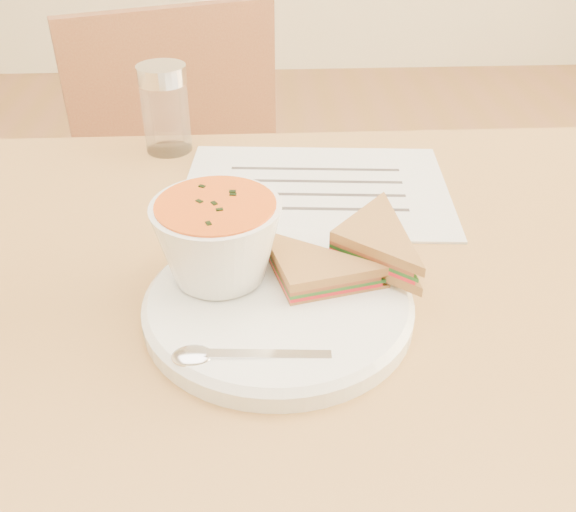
{
  "coord_description": "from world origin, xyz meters",
  "views": [
    {
      "loc": [
        0.0,
        -0.54,
        1.13
      ],
      "look_at": [
        0.03,
        -0.05,
        0.8
      ],
      "focal_mm": 40.0,
      "sensor_mm": 36.0,
      "label": 1
    }
  ],
  "objects_px": {
    "dining_table": "(265,497)",
    "condiment_shaker": "(165,109)",
    "plate": "(278,306)",
    "chair_far": "(214,270)",
    "soup_bowl": "(218,244)"
  },
  "relations": [
    {
      "from": "chair_far",
      "to": "condiment_shaker",
      "type": "relative_size",
      "value": 7.36
    },
    {
      "from": "dining_table",
      "to": "condiment_shaker",
      "type": "relative_size",
      "value": 8.44
    },
    {
      "from": "plate",
      "to": "soup_bowl",
      "type": "xyz_separation_m",
      "value": [
        -0.05,
        0.03,
        0.05
      ]
    },
    {
      "from": "chair_far",
      "to": "condiment_shaker",
      "type": "distance_m",
      "value": 0.4
    },
    {
      "from": "condiment_shaker",
      "to": "dining_table",
      "type": "bearing_deg",
      "value": -68.28
    },
    {
      "from": "plate",
      "to": "soup_bowl",
      "type": "distance_m",
      "value": 0.08
    },
    {
      "from": "chair_far",
      "to": "plate",
      "type": "height_order",
      "value": "chair_far"
    },
    {
      "from": "plate",
      "to": "soup_bowl",
      "type": "relative_size",
      "value": 2.09
    },
    {
      "from": "chair_far",
      "to": "soup_bowl",
      "type": "xyz_separation_m",
      "value": [
        0.05,
        -0.49,
        0.37
      ]
    },
    {
      "from": "dining_table",
      "to": "condiment_shaker",
      "type": "xyz_separation_m",
      "value": [
        -0.12,
        0.3,
        0.43
      ]
    },
    {
      "from": "plate",
      "to": "condiment_shaker",
      "type": "height_order",
      "value": "condiment_shaker"
    },
    {
      "from": "chair_far",
      "to": "plate",
      "type": "xyz_separation_m",
      "value": [
        0.1,
        -0.52,
        0.32
      ]
    },
    {
      "from": "soup_bowl",
      "to": "condiment_shaker",
      "type": "distance_m",
      "value": 0.35
    },
    {
      "from": "chair_far",
      "to": "soup_bowl",
      "type": "relative_size",
      "value": 7.33
    },
    {
      "from": "dining_table",
      "to": "plate",
      "type": "height_order",
      "value": "plate"
    }
  ]
}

